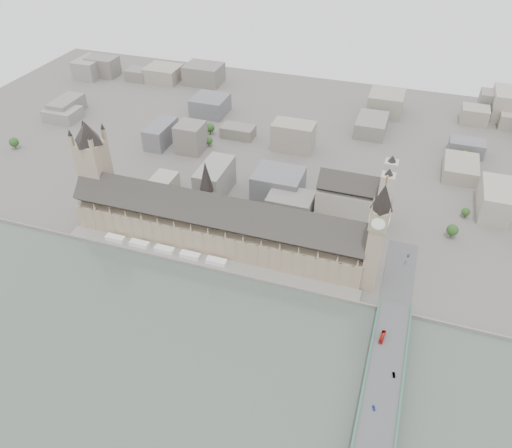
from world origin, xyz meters
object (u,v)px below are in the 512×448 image
(car_blue, at_px, (374,408))
(elizabeth_tower, at_px, (377,231))
(westminster_bridge, at_px, (382,385))
(red_bus_north, at_px, (382,337))
(car_approach, at_px, (408,256))
(westminster_abbey, at_px, (356,199))
(car_silver, at_px, (394,375))
(palace_of_westminster, at_px, (216,224))
(victoria_tower, at_px, (94,167))

(car_blue, bearing_deg, elizabeth_tower, 82.74)
(westminster_bridge, bearing_deg, red_bus_north, 99.00)
(car_approach, bearing_deg, westminster_abbey, 144.15)
(car_silver, distance_m, car_approach, 126.69)
(westminster_abbey, bearing_deg, elizabeth_tower, -72.71)
(palace_of_westminster, distance_m, car_approach, 168.76)
(car_blue, bearing_deg, westminster_bridge, 64.69)
(red_bus_north, xyz_separation_m, car_silver, (11.39, -29.20, -0.92))
(westminster_bridge, height_order, westminster_abbey, westminster_abbey)
(palace_of_westminster, xyz_separation_m, car_approach, (166.44, 25.25, -11.77))
(victoria_tower, distance_m, westminster_abbey, 244.79)
(victoria_tower, height_order, car_blue, victoria_tower)
(westminster_abbey, xyz_separation_m, car_approach, (55.51, -50.05, -14.15))
(victoria_tower, distance_m, car_blue, 315.30)
(westminster_bridge, bearing_deg, car_blue, -98.16)
(westminster_bridge, height_order, car_approach, car_approach)
(car_blue, distance_m, car_silver, 30.32)
(westminster_bridge, relative_size, car_approach, 69.04)
(victoria_tower, distance_m, car_silver, 312.38)
(palace_of_westminster, distance_m, westminster_abbey, 134.09)
(elizabeth_tower, height_order, car_silver, elizabeth_tower)
(car_silver, bearing_deg, car_approach, 80.31)
(westminster_bridge, xyz_separation_m, car_approach, (4.44, 132.45, 5.81))
(elizabeth_tower, bearing_deg, red_bus_north, -73.04)
(car_silver, height_order, car_approach, car_silver)
(red_bus_north, xyz_separation_m, car_approach, (9.98, 97.48, -0.94))
(car_blue, xyz_separation_m, car_approach, (7.76, 155.58, 0.05))
(red_bus_north, xyz_separation_m, car_blue, (2.22, -58.10, -1.00))
(car_approach, bearing_deg, westminster_bridge, -85.73)
(westminster_bridge, bearing_deg, car_approach, 88.08)
(westminster_abbey, relative_size, red_bus_north, 5.82)
(car_approach, bearing_deg, palace_of_westminster, -165.19)
(car_silver, xyz_separation_m, car_approach, (-1.42, 126.69, -0.02))
(red_bus_north, bearing_deg, palace_of_westminster, 160.89)
(elizabeth_tower, height_order, car_blue, elizabeth_tower)
(elizabeth_tower, distance_m, westminster_abbey, 96.91)
(westminster_abbey, height_order, car_approach, westminster_abbey)
(westminster_abbey, xyz_separation_m, car_silver, (56.93, -176.73, -14.13))
(palace_of_westminster, xyz_separation_m, red_bus_north, (156.46, -72.23, -10.83))
(palace_of_westminster, relative_size, car_silver, 62.11)
(victoria_tower, bearing_deg, car_approach, 3.76)
(westminster_abbey, distance_m, car_approach, 76.07)
(red_bus_north, height_order, car_approach, red_bus_north)
(car_approach, bearing_deg, elizabeth_tower, -121.40)
(red_bus_north, distance_m, car_silver, 31.36)
(westminster_abbey, height_order, car_silver, westminster_abbey)
(victoria_tower, bearing_deg, westminster_bridge, -21.78)
(palace_of_westminster, height_order, victoria_tower, victoria_tower)
(westminster_abbey, height_order, red_bus_north, westminster_abbey)
(palace_of_westminster, height_order, westminster_bridge, palace_of_westminster)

